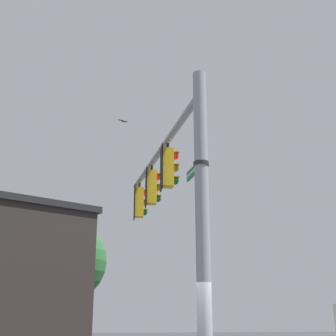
{
  "coord_description": "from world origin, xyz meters",
  "views": [
    {
      "loc": [
        8.88,
        -1.62,
        1.96
      ],
      "look_at": [
        -2.81,
        -0.4,
        5.65
      ],
      "focal_mm": 49.1,
      "sensor_mm": 36.0,
      "label": 1
    }
  ],
  "objects_px": {
    "traffic_light_nearest_pole": "(169,168)",
    "traffic_light_mid_outer": "(140,202)",
    "street_name_sign": "(198,167)",
    "traffic_light_mid_inner": "(152,187)",
    "bird_flying": "(123,121)"
  },
  "relations": [
    {
      "from": "traffic_light_nearest_pole",
      "to": "traffic_light_mid_outer",
      "type": "height_order",
      "value": "same"
    },
    {
      "from": "street_name_sign",
      "to": "traffic_light_nearest_pole",
      "type": "bearing_deg",
      "value": -172.43
    },
    {
      "from": "street_name_sign",
      "to": "bird_flying",
      "type": "xyz_separation_m",
      "value": [
        -6.12,
        -1.62,
        3.61
      ]
    },
    {
      "from": "traffic_light_nearest_pole",
      "to": "bird_flying",
      "type": "distance_m",
      "value": 4.7
    },
    {
      "from": "traffic_light_nearest_pole",
      "to": "street_name_sign",
      "type": "xyz_separation_m",
      "value": [
        2.59,
        0.34,
        -0.79
      ]
    },
    {
      "from": "traffic_light_mid_inner",
      "to": "traffic_light_mid_outer",
      "type": "distance_m",
      "value": 2.1
    },
    {
      "from": "traffic_light_mid_outer",
      "to": "street_name_sign",
      "type": "height_order",
      "value": "traffic_light_mid_outer"
    },
    {
      "from": "traffic_light_nearest_pole",
      "to": "bird_flying",
      "type": "xyz_separation_m",
      "value": [
        -3.54,
        -1.28,
        2.82
      ]
    },
    {
      "from": "traffic_light_nearest_pole",
      "to": "traffic_light_mid_outer",
      "type": "distance_m",
      "value": 4.19
    },
    {
      "from": "street_name_sign",
      "to": "traffic_light_mid_inner",
      "type": "bearing_deg",
      "value": -172.23
    },
    {
      "from": "traffic_light_mid_inner",
      "to": "street_name_sign",
      "type": "distance_m",
      "value": 4.77
    },
    {
      "from": "traffic_light_nearest_pole",
      "to": "traffic_light_mid_outer",
      "type": "bearing_deg",
      "value": -171.97
    },
    {
      "from": "traffic_light_mid_outer",
      "to": "street_name_sign",
      "type": "bearing_deg",
      "value": 7.85
    },
    {
      "from": "traffic_light_nearest_pole",
      "to": "traffic_light_mid_inner",
      "type": "distance_m",
      "value": 2.1
    },
    {
      "from": "bird_flying",
      "to": "traffic_light_mid_inner",
      "type": "bearing_deg",
      "value": 34.09
    }
  ]
}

